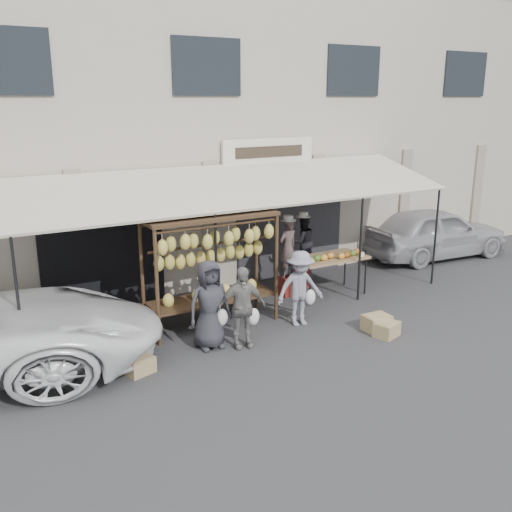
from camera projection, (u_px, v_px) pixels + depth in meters
The scene contains 16 objects.
ground_plane at pixel (293, 341), 10.59m from camera, with size 90.00×90.00×0.00m, color #2D2D30.
shophouse at pixel (159, 126), 15.03m from camera, with size 24.00×6.15×7.30m.
awning at pixel (235, 187), 11.81m from camera, with size 10.00×2.35×2.92m.
banana_rack at pixel (212, 249), 10.89m from camera, with size 2.60×0.90×2.24m.
produce_table at pixel (331, 258), 12.80m from camera, with size 1.70×0.90×1.04m.
vendor_left at pixel (288, 248), 12.75m from camera, with size 0.49×0.32×1.34m, color #544240.
vendor_right at pixel (303, 242), 13.38m from camera, with size 0.63×0.49×1.29m, color black.
customer_left at pixel (209, 305), 10.12m from camera, with size 0.80×0.52×1.63m, color #2E2D35.
customer_mid at pixel (242, 307), 10.16m from camera, with size 0.88×0.37×1.51m, color gray.
customer_right at pixel (300, 288), 11.16m from camera, with size 0.98×0.56×1.51m, color gray.
stool_left at pixel (287, 286), 12.99m from camera, with size 0.31×0.31×0.44m, color maroon.
stool_right at pixel (302, 277), 13.61m from camera, with size 0.32×0.32×0.44m, color maroon.
crate_near_a at pixel (387, 329), 10.76m from camera, with size 0.46×0.35×0.28m, color tan.
crate_near_b at pixel (377, 323), 11.04m from camera, with size 0.51×0.39×0.30m, color tan.
crate_far at pixel (139, 365), 9.32m from camera, with size 0.45×0.34×0.27m, color tan.
sedan at pixel (435, 232), 15.96m from camera, with size 1.70×4.23×1.44m, color #AEADB3.
Camera 1 is at (-5.48, -8.13, 4.36)m, focal length 40.00 mm.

